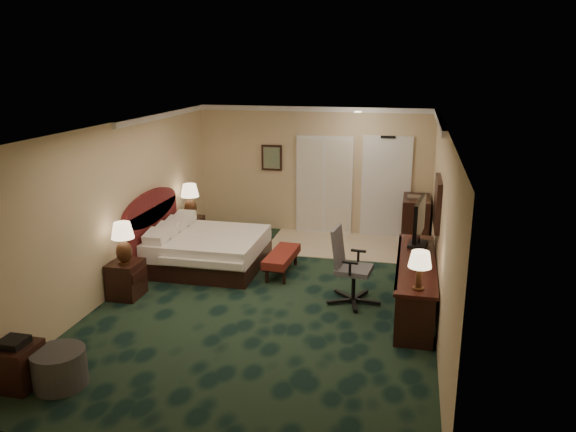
% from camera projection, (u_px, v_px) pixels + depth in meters
% --- Properties ---
extents(floor, '(5.00, 7.50, 0.00)m').
position_uv_depth(floor, '(270.00, 299.00, 8.81)').
color(floor, black).
rests_on(floor, ground).
extents(ceiling, '(5.00, 7.50, 0.00)m').
position_uv_depth(ceiling, '(269.00, 127.00, 8.09)').
color(ceiling, white).
rests_on(ceiling, wall_back).
extents(wall_back, '(5.00, 0.00, 2.70)m').
position_uv_depth(wall_back, '(313.00, 171.00, 11.97)').
color(wall_back, '#C4B68B').
rests_on(wall_back, ground).
extents(wall_front, '(5.00, 0.00, 2.70)m').
position_uv_depth(wall_front, '(163.00, 329.00, 4.92)').
color(wall_front, '#C4B68B').
rests_on(wall_front, ground).
extents(wall_left, '(0.00, 7.50, 2.70)m').
position_uv_depth(wall_left, '(118.00, 207.00, 8.97)').
color(wall_left, '#C4B68B').
rests_on(wall_left, ground).
extents(wall_right, '(0.00, 7.50, 2.70)m').
position_uv_depth(wall_right, '(441.00, 227.00, 7.92)').
color(wall_right, '#C4B68B').
rests_on(wall_right, ground).
extents(crown_molding, '(5.00, 7.50, 0.10)m').
position_uv_depth(crown_molding, '(269.00, 130.00, 8.10)').
color(crown_molding, white).
rests_on(crown_molding, wall_back).
extents(tile_patch, '(3.20, 1.70, 0.01)m').
position_uv_depth(tile_patch, '(349.00, 246.00, 11.35)').
color(tile_patch, beige).
rests_on(tile_patch, ground).
extents(headboard, '(0.12, 2.00, 1.40)m').
position_uv_depth(headboard, '(152.00, 229.00, 10.07)').
color(headboard, '#46110E').
rests_on(headboard, ground).
extents(entry_door, '(1.02, 0.06, 2.18)m').
position_uv_depth(entry_door, '(386.00, 188.00, 11.70)').
color(entry_door, white).
rests_on(entry_door, ground).
extents(closet_doors, '(1.20, 0.06, 2.10)m').
position_uv_depth(closet_doors, '(324.00, 185.00, 11.96)').
color(closet_doors, silver).
rests_on(closet_doors, ground).
extents(wall_art, '(0.45, 0.06, 0.55)m').
position_uv_depth(wall_art, '(272.00, 158.00, 12.06)').
color(wall_art, '#486E55').
rests_on(wall_art, wall_back).
extents(wall_mirror, '(0.05, 0.95, 0.75)m').
position_uv_depth(wall_mirror, '(437.00, 203.00, 8.44)').
color(wall_mirror, white).
rests_on(wall_mirror, wall_right).
extents(bed, '(1.91, 1.77, 0.61)m').
position_uv_depth(bed, '(209.00, 251.00, 10.13)').
color(bed, white).
rests_on(bed, ground).
extents(nightstand_near, '(0.46, 0.53, 0.58)m').
position_uv_depth(nightstand_near, '(126.00, 279.00, 8.84)').
color(nightstand_near, black).
rests_on(nightstand_near, ground).
extents(nightstand_far, '(0.46, 0.52, 0.57)m').
position_uv_depth(nightstand_far, '(190.00, 231.00, 11.35)').
color(nightstand_far, black).
rests_on(nightstand_far, ground).
extents(lamp_near, '(0.43, 0.43, 0.66)m').
position_uv_depth(lamp_near, '(123.00, 243.00, 8.63)').
color(lamp_near, black).
rests_on(lamp_near, nightstand_near).
extents(lamp_far, '(0.46, 0.46, 0.68)m').
position_uv_depth(lamp_far, '(190.00, 201.00, 11.22)').
color(lamp_far, black).
rests_on(lamp_far, nightstand_far).
extents(bed_bench, '(0.46, 1.17, 0.39)m').
position_uv_depth(bed_bench, '(282.00, 263.00, 9.84)').
color(bed_bench, maroon).
rests_on(bed_bench, ground).
extents(ottoman, '(0.79, 0.79, 0.44)m').
position_uv_depth(ottoman, '(60.00, 368.00, 6.43)').
color(ottoman, '#353535').
rests_on(ottoman, ground).
extents(side_table, '(0.47, 0.47, 0.51)m').
position_uv_depth(side_table, '(17.00, 366.00, 6.41)').
color(side_table, black).
rests_on(side_table, ground).
extents(desk, '(0.57, 2.63, 0.76)m').
position_uv_depth(desk, '(415.00, 285.00, 8.40)').
color(desk, black).
rests_on(desk, ground).
extents(tv, '(0.22, 0.99, 0.77)m').
position_uv_depth(tv, '(419.00, 223.00, 8.87)').
color(tv, black).
rests_on(tv, desk).
extents(desk_lamp, '(0.38, 0.38, 0.53)m').
position_uv_depth(desk_lamp, '(419.00, 270.00, 7.19)').
color(desk_lamp, black).
rests_on(desk_lamp, desk).
extents(desk_chair, '(0.76, 0.72, 1.18)m').
position_uv_depth(desk_chair, '(354.00, 266.00, 8.55)').
color(desk_chair, '#575757').
rests_on(desk_chair, ground).
extents(minibar, '(0.53, 0.95, 1.00)m').
position_uv_depth(minibar, '(415.00, 222.00, 11.23)').
color(minibar, black).
rests_on(minibar, ground).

